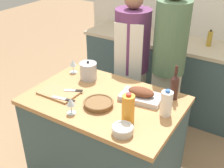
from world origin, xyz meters
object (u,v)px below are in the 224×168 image
(mixing_bowl, at_px, (123,129))
(stand_mixer, at_px, (133,20))
(person_cook_aproned, at_px, (132,59))
(condiment_bottle_extra, at_px, (210,39))
(wine_glass_right, at_px, (73,63))
(wicker_basket, at_px, (99,103))
(wine_glass_left, at_px, (71,103))
(knife_chef, at_px, (64,99))
(milk_jug, at_px, (166,103))
(condiment_bottle_tall, at_px, (166,34))
(stock_pot, at_px, (88,71))
(person_cook_guest, at_px, (169,59))
(wine_bottle_green, at_px, (174,86))
(condiment_bottle_short, at_px, (158,32))
(roasting_pan, at_px, (141,95))
(knife_bread, at_px, (74,90))
(cutting_board, at_px, (58,93))
(knife_paring, at_px, (70,90))
(juice_jug, at_px, (128,109))

(mixing_bowl, bearing_deg, stand_mixer, 116.31)
(mixing_bowl, xyz_separation_m, person_cook_aproned, (-0.52, 1.10, -0.01))
(condiment_bottle_extra, bearing_deg, wine_glass_right, -128.75)
(wicker_basket, bearing_deg, mixing_bowl, -30.63)
(wine_glass_left, distance_m, knife_chef, 0.20)
(milk_jug, bearing_deg, condiment_bottle_tall, 112.42)
(stock_pot, height_order, person_cook_guest, person_cook_guest)
(wine_bottle_green, distance_m, person_cook_aproned, 0.81)
(condiment_bottle_tall, xyz_separation_m, condiment_bottle_short, (-0.14, 0.06, -0.02))
(wicker_basket, bearing_deg, condiment_bottle_extra, 74.76)
(roasting_pan, distance_m, condiment_bottle_extra, 1.36)
(knife_bread, bearing_deg, person_cook_aproned, 81.94)
(cutting_board, xyz_separation_m, wine_bottle_green, (0.88, 0.46, 0.11))
(knife_chef, xyz_separation_m, condiment_bottle_short, (0.10, 1.66, 0.12))
(wine_glass_right, bearing_deg, cutting_board, -69.55)
(stand_mixer, bearing_deg, condiment_bottle_short, -8.25)
(stand_mixer, height_order, condiment_bottle_extra, stand_mixer)
(stock_pot, xyz_separation_m, knife_bread, (0.04, -0.28, -0.06))
(knife_paring, relative_size, condiment_bottle_tall, 0.79)
(juice_jug, xyz_separation_m, knife_chef, (-0.59, -0.04, -0.09))
(knife_chef, distance_m, person_cook_guest, 1.14)
(stock_pot, bearing_deg, wine_glass_left, -67.32)
(wine_glass_left, bearing_deg, condiment_bottle_tall, 87.39)
(wicker_basket, height_order, wine_bottle_green, wine_bottle_green)
(milk_jug, height_order, condiment_bottle_tall, condiment_bottle_tall)
(wine_glass_left, bearing_deg, condiment_bottle_extra, 72.71)
(roasting_pan, height_order, wine_bottle_green, wine_bottle_green)
(mixing_bowl, xyz_separation_m, stand_mixer, (-0.90, 1.82, 0.18))
(wine_glass_left, bearing_deg, cutting_board, 149.74)
(wine_glass_left, distance_m, condiment_bottle_short, 1.76)
(cutting_board, xyz_separation_m, stock_pot, (0.06, 0.37, 0.07))
(juice_jug, relative_size, knife_paring, 1.53)
(condiment_bottle_tall, relative_size, condiment_bottle_extra, 1.03)
(knife_paring, height_order, stand_mixer, stand_mixer)
(wine_bottle_green, relative_size, wine_glass_left, 2.24)
(wine_glass_right, height_order, person_cook_guest, person_cook_guest)
(wicker_basket, height_order, wine_glass_left, wine_glass_left)
(mixing_bowl, height_order, person_cook_guest, person_cook_guest)
(stock_pot, bearing_deg, wine_glass_right, 170.86)
(roasting_pan, bearing_deg, stand_mixer, 120.86)
(condiment_bottle_extra, bearing_deg, wine_bottle_green, -88.43)
(roasting_pan, xyz_separation_m, cutting_board, (-0.65, -0.30, -0.03))
(roasting_pan, relative_size, wine_glass_right, 2.70)
(wine_glass_right, height_order, condiment_bottle_extra, condiment_bottle_extra)
(person_cook_aproned, bearing_deg, wine_bottle_green, -50.69)
(knife_chef, distance_m, person_cook_aproned, 1.00)
(cutting_board, relative_size, wine_bottle_green, 1.09)
(knife_bread, height_order, condiment_bottle_extra, condiment_bottle_extra)
(mixing_bowl, relative_size, wine_bottle_green, 0.51)
(knife_paring, xyz_separation_m, condiment_bottle_tall, (0.31, 1.43, 0.16))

